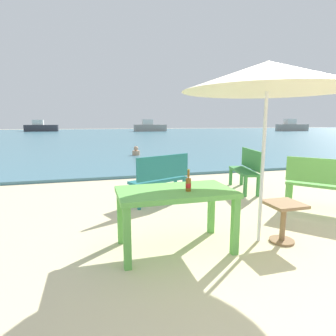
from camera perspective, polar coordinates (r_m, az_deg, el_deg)
ground_plane at (r=3.70m, az=22.74°, el=-16.43°), size 120.00×120.00×0.00m
sea_water at (r=32.68m, az=-11.87°, el=6.70°), size 120.00×50.00×0.08m
picnic_table_green at (r=3.40m, az=1.53°, el=-6.29°), size 1.40×0.80×0.76m
beer_bottle_amber at (r=3.28m, az=4.24°, el=-3.21°), size 0.07×0.07×0.26m
patio_umbrella at (r=3.73m, az=19.95°, el=17.35°), size 2.10×2.10×2.30m
side_table_wood at (r=3.96m, az=22.76°, el=-9.20°), size 0.44×0.44×0.54m
bench_teal_center at (r=5.31m, az=-1.52°, el=-1.67°), size 1.24×0.80×0.95m
bench_green_left at (r=6.59m, az=16.00°, el=0.16°), size 0.61×1.25×0.95m
bench_green_right at (r=5.59m, az=29.38°, el=-2.34°), size 1.06×1.14×0.95m
swimmer_person at (r=12.51m, az=-6.63°, el=3.39°), size 0.34×0.34×0.41m
boat_ferry at (r=43.44m, az=-3.79°, el=8.47°), size 4.99×1.36×1.82m
boat_barge at (r=48.90m, az=24.23°, el=7.81°), size 5.21×1.42×1.89m
boat_tanker at (r=47.11m, az=-24.79°, el=7.67°), size 4.81×1.31×1.75m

